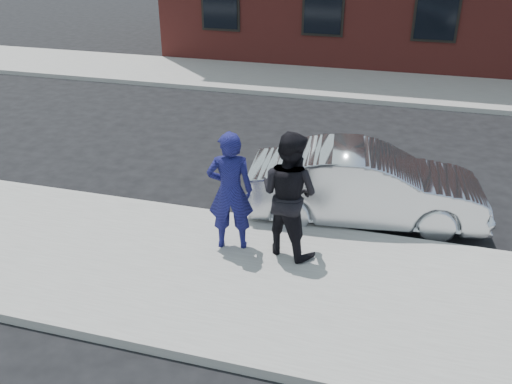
% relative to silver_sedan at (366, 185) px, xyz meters
% --- Properties ---
extents(ground, '(100.00, 100.00, 0.00)m').
position_rel_silver_sedan_xyz_m(ground, '(1.03, -2.30, -0.69)').
color(ground, black).
rests_on(ground, ground).
extents(near_sidewalk, '(50.00, 3.50, 0.15)m').
position_rel_silver_sedan_xyz_m(near_sidewalk, '(1.03, -2.55, -0.62)').
color(near_sidewalk, gray).
rests_on(near_sidewalk, ground).
extents(near_curb, '(50.00, 0.10, 0.15)m').
position_rel_silver_sedan_xyz_m(near_curb, '(1.03, -0.75, -0.62)').
color(near_curb, '#999691').
rests_on(near_curb, ground).
extents(far_sidewalk, '(50.00, 3.50, 0.15)m').
position_rel_silver_sedan_xyz_m(far_sidewalk, '(1.03, 8.95, -0.62)').
color(far_sidewalk, gray).
rests_on(far_sidewalk, ground).
extents(far_curb, '(50.00, 0.10, 0.15)m').
position_rel_silver_sedan_xyz_m(far_curb, '(1.03, 7.15, -0.62)').
color(far_curb, '#999691').
rests_on(far_curb, ground).
extents(silver_sedan, '(4.35, 1.98, 1.38)m').
position_rel_silver_sedan_xyz_m(silver_sedan, '(0.00, 0.00, 0.00)').
color(silver_sedan, '#B7BABF').
rests_on(silver_sedan, ground).
extents(man_hoodie, '(0.82, 0.65, 1.99)m').
position_rel_silver_sedan_xyz_m(man_hoodie, '(-1.97, -1.76, 0.45)').
color(man_hoodie, navy).
rests_on(man_hoodie, near_sidewalk).
extents(man_peacoat, '(1.21, 1.08, 2.04)m').
position_rel_silver_sedan_xyz_m(man_peacoat, '(-1.05, -1.66, 0.48)').
color(man_peacoat, black).
rests_on(man_peacoat, near_sidewalk).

